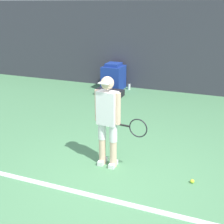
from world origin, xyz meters
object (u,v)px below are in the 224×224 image
Objects in this scene: equipment_bag at (110,92)px; tennis_ball at (192,181)px; covered_chair at (114,77)px; tennis_player at (108,118)px; water_bottle at (129,86)px.

tennis_ball is at bearing -52.86° from equipment_bag.
equipment_bag is at bearing -77.16° from covered_chair.
tennis_ball is at bearing 4.30° from tennis_player.
tennis_ball is 5.79m from water_bottle.
tennis_ball is 5.94m from covered_chair.
equipment_bag is (-1.68, 4.12, -0.80)m from tennis_player.
covered_chair is 4.09× the size of water_bottle.
tennis_player reaches higher than covered_chair.
tennis_player reaches higher than water_bottle.
covered_chair is (-3.32, 4.91, 0.38)m from tennis_ball.
tennis_player is 23.67× the size of tennis_ball.
covered_chair reaches higher than water_bottle.
tennis_player is at bearing -67.83° from equipment_bag.
tennis_ball is 5.22m from equipment_bag.
water_bottle is at bearing 69.52° from equipment_bag.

